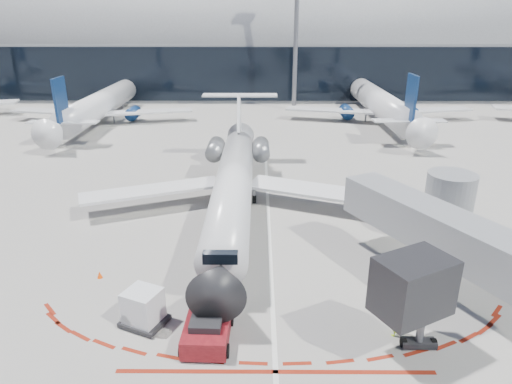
{
  "coord_description": "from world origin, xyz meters",
  "views": [
    {
      "loc": [
        -0.76,
        -27.2,
        14.56
      ],
      "look_at": [
        -0.95,
        3.36,
        2.65
      ],
      "focal_mm": 32.0,
      "sensor_mm": 36.0,
      "label": 1
    }
  ],
  "objects_px": {
    "pushback_tug": "(207,329)",
    "ramp_worker": "(397,320)",
    "regional_jet": "(234,180)",
    "uld_container": "(143,308)"
  },
  "relations": [
    {
      "from": "regional_jet",
      "to": "ramp_worker",
      "type": "relative_size",
      "value": 17.62
    },
    {
      "from": "ramp_worker",
      "to": "uld_container",
      "type": "bearing_deg",
      "value": -47.69
    },
    {
      "from": "regional_jet",
      "to": "ramp_worker",
      "type": "distance_m",
      "value": 17.58
    },
    {
      "from": "pushback_tug",
      "to": "uld_container",
      "type": "xyz_separation_m",
      "value": [
        -3.3,
        1.18,
        0.35
      ]
    },
    {
      "from": "regional_jet",
      "to": "ramp_worker",
      "type": "xyz_separation_m",
      "value": [
        8.61,
        -15.24,
        -1.66
      ]
    },
    {
      "from": "pushback_tug",
      "to": "regional_jet",
      "type": "bearing_deg",
      "value": 90.16
    },
    {
      "from": "pushback_tug",
      "to": "ramp_worker",
      "type": "distance_m",
      "value": 9.11
    },
    {
      "from": "pushback_tug",
      "to": "ramp_worker",
      "type": "height_order",
      "value": "ramp_worker"
    },
    {
      "from": "ramp_worker",
      "to": "uld_container",
      "type": "relative_size",
      "value": 0.66
    },
    {
      "from": "regional_jet",
      "to": "uld_container",
      "type": "distance_m",
      "value": 15.06
    }
  ]
}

